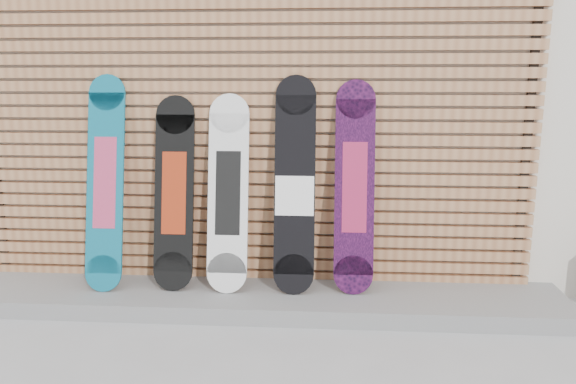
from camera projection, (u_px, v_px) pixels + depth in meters
name	position (u px, v px, depth m)	size (l,w,h in m)	color
ground	(256.00, 350.00, 3.47)	(80.00, 80.00, 0.00)	#9C9D9F
building	(335.00, 65.00, 6.50)	(12.00, 5.00, 3.60)	beige
concrete_step	(248.00, 298.00, 4.14)	(4.60, 0.70, 0.12)	slate
slat_wall	(251.00, 139.00, 4.19)	(4.26, 0.08, 2.29)	#A26943
snowboard_0	(105.00, 183.00, 4.11)	(0.27, 0.37, 1.56)	#0D6581
snowboard_1	(174.00, 193.00, 4.12)	(0.29, 0.33, 1.41)	black
snowboard_2	(228.00, 193.00, 4.08)	(0.29, 0.34, 1.43)	white
snowboard_3	(295.00, 186.00, 4.04)	(0.29, 0.33, 1.56)	black
snowboard_4	(355.00, 187.00, 4.03)	(0.29, 0.30, 1.53)	black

